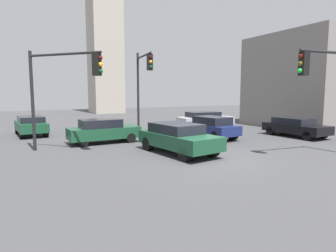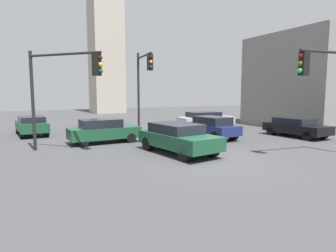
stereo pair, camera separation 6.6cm
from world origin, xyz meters
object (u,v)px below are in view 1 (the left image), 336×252
at_px(traffic_light_1, 143,77).
at_px(car_6, 103,131).
at_px(car_3, 31,125).
at_px(traffic_light_2, 331,79).
at_px(car_0, 178,137).
at_px(car_1, 211,127).
at_px(traffic_light_0, 63,79).
at_px(car_4, 295,127).
at_px(car_2, 205,119).

height_order(traffic_light_1, car_6, traffic_light_1).
bearing_deg(car_3, traffic_light_2, -145.07).
relative_size(car_0, car_1, 1.13).
distance_m(car_1, car_6, 6.86).
height_order(traffic_light_0, car_4, traffic_light_0).
bearing_deg(car_6, traffic_light_2, -48.47).
relative_size(traffic_light_2, car_3, 1.14).
relative_size(car_1, car_4, 0.97).
bearing_deg(car_2, car_1, -117.68).
bearing_deg(traffic_light_2, traffic_light_1, -56.18).
bearing_deg(car_3, traffic_light_0, -175.24).
distance_m(car_0, car_3, 11.80).
bearing_deg(traffic_light_2, traffic_light_0, -24.95).
distance_m(traffic_light_0, car_0, 6.23).
relative_size(traffic_light_1, car_4, 1.38).
height_order(car_2, car_4, car_2).
bearing_deg(car_0, traffic_light_2, 46.72).
bearing_deg(car_4, traffic_light_1, -120.19).
height_order(car_0, car_2, car_0).
xyz_separation_m(car_2, car_6, (-9.62, -2.80, -0.01)).
height_order(traffic_light_0, car_0, traffic_light_0).
height_order(car_1, car_3, car_1).
relative_size(car_4, car_6, 1.03).
relative_size(car_1, car_6, 1.00).
bearing_deg(car_6, traffic_light_0, -141.62).
bearing_deg(car_2, car_4, -64.44).
xyz_separation_m(traffic_light_0, traffic_light_2, (10.29, -6.91, -0.08)).
relative_size(traffic_light_0, car_3, 1.18).
xyz_separation_m(traffic_light_0, car_1, (9.09, 0.13, -2.88)).
height_order(car_3, car_4, car_3).
bearing_deg(traffic_light_2, car_1, -71.40).
bearing_deg(car_4, car_0, -86.17).
bearing_deg(car_0, car_1, 117.90).
distance_m(traffic_light_0, car_1, 9.53).
relative_size(car_0, car_3, 1.08).
distance_m(traffic_light_1, car_0, 6.76).
height_order(traffic_light_0, car_1, traffic_light_0).
distance_m(traffic_light_1, car_2, 7.41).
xyz_separation_m(car_0, car_1, (4.28, 2.89, -0.02)).
distance_m(traffic_light_2, car_3, 18.54).
distance_m(traffic_light_2, car_4, 7.08).
xyz_separation_m(traffic_light_1, car_6, (-3.18, -1.16, -3.30)).
height_order(traffic_light_2, car_6, traffic_light_2).
bearing_deg(traffic_light_1, car_1, 58.24).
relative_size(traffic_light_0, traffic_light_2, 1.03).
height_order(traffic_light_1, car_2, traffic_light_1).
distance_m(traffic_light_0, car_2, 13.30).
xyz_separation_m(traffic_light_0, car_3, (-1.07, 7.47, -2.90)).
height_order(car_2, car_6, car_6).
distance_m(traffic_light_1, car_1, 5.60).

